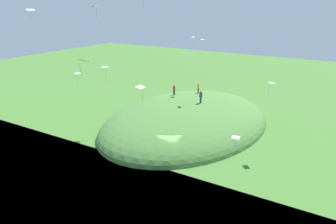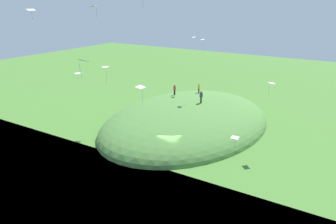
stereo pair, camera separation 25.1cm
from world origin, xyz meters
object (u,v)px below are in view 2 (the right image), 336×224
(person_walking_path, at_px, (199,87))
(kite_0, at_px, (31,10))
(kite_1, at_px, (94,7))
(kite_6, at_px, (203,41))
(kite_3, at_px, (235,138))
(kite_7, at_px, (83,61))
(kite_8, at_px, (78,74))
(kite_10, at_px, (194,38))
(mooring_post, at_px, (133,156))
(kite_9, at_px, (105,68))
(kite_2, at_px, (271,84))
(person_watching_kites, at_px, (201,95))
(kite_4, at_px, (141,88))
(person_with_child, at_px, (175,89))

(person_walking_path, distance_m, kite_0, 27.08)
(kite_1, bearing_deg, person_walking_path, -2.41)
(kite_1, relative_size, kite_6, 0.58)
(kite_6, bearing_deg, kite_3, -145.95)
(kite_7, bearing_deg, kite_8, 50.61)
(kite_10, bearing_deg, mooring_post, -171.41)
(person_walking_path, height_order, kite_9, kite_9)
(kite_1, distance_m, kite_2, 21.59)
(person_watching_kites, distance_m, kite_10, 10.68)
(kite_3, bearing_deg, person_walking_path, 33.88)
(kite_4, xyz_separation_m, kite_6, (14.99, -0.15, 3.74))
(kite_0, bearing_deg, mooring_post, -87.68)
(kite_1, relative_size, mooring_post, 1.52)
(person_walking_path, bearing_deg, person_with_child, -122.01)
(kite_7, bearing_deg, mooring_post, -25.05)
(person_watching_kites, distance_m, mooring_post, 14.93)
(kite_0, xyz_separation_m, kite_8, (3.46, -3.55, -8.22))
(kite_9, xyz_separation_m, mooring_post, (-5.52, -8.66, -8.70))
(kite_3, relative_size, kite_10, 0.55)
(kite_1, xyz_separation_m, kite_6, (18.64, -2.99, -5.07))
(person_walking_path, height_order, kite_1, kite_1)
(person_with_child, bearing_deg, kite_9, 6.07)
(kite_9, bearing_deg, mooring_post, -122.53)
(kite_2, bearing_deg, kite_3, -175.63)
(person_walking_path, relative_size, kite_7, 0.90)
(kite_6, distance_m, mooring_post, 20.17)
(person_watching_kites, height_order, kite_1, kite_1)
(kite_3, xyz_separation_m, kite_8, (5.84, 24.87, 1.71))
(kite_1, distance_m, kite_6, 19.55)
(kite_1, xyz_separation_m, kite_10, (22.64, 0.66, -5.21))
(kite_6, relative_size, kite_10, 1.13)
(kite_6, bearing_deg, kite_4, 179.42)
(kite_3, distance_m, kite_9, 23.97)
(kite_8, distance_m, kite_10, 19.62)
(kite_7, distance_m, mooring_post, 12.77)
(kite_3, bearing_deg, kite_6, 34.05)
(kite_10, bearing_deg, kite_6, -137.60)
(person_walking_path, distance_m, kite_8, 19.74)
(kite_6, xyz_separation_m, kite_9, (-10.82, 9.24, -3.11))
(kite_2, height_order, kite_9, kite_9)
(kite_10, height_order, mooring_post, kite_10)
(kite_6, bearing_deg, person_watching_kites, -153.30)
(kite_1, xyz_separation_m, kite_3, (-0.67, -16.04, -10.51))
(kite_1, distance_m, kite_7, 5.64)
(kite_7, bearing_deg, kite_6, -7.43)
(person_walking_path, xyz_separation_m, kite_9, (-14.03, 7.17, 4.69))
(person_walking_path, xyz_separation_m, kite_4, (-18.20, -1.92, 4.05))
(kite_1, xyz_separation_m, mooring_post, (2.30, -2.41, -16.87))
(person_walking_path, relative_size, kite_6, 0.77)
(person_with_child, xyz_separation_m, kite_3, (-19.49, -17.90, 2.38))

